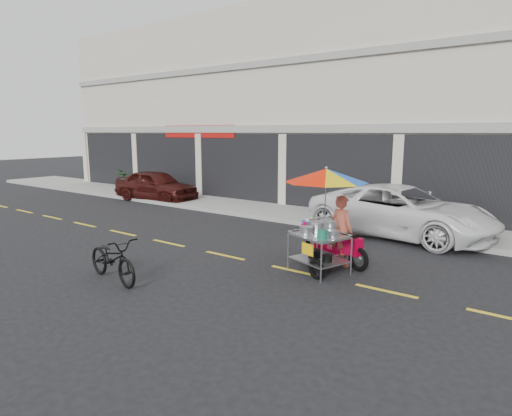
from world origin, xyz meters
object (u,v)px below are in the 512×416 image
Objects in this scene: near_bicycle at (113,259)px; food_vendor_rig at (330,205)px; maroon_sedan at (156,185)px; white_pickup at (401,211)px.

near_bicycle is 4.64m from food_vendor_rig.
maroon_sedan is at bearing 177.43° from food_vendor_rig.
near_bicycle is (-3.45, -7.27, -0.27)m from white_pickup.
food_vendor_rig is at bearing -115.67° from maroon_sedan.
maroon_sedan reaches higher than near_bicycle.
white_pickup is at bearing -16.84° from near_bicycle.
food_vendor_rig is (3.18, 3.24, 0.97)m from near_bicycle.
white_pickup is at bearing -94.68° from maroon_sedan.
white_pickup is 8.05m from near_bicycle.
near_bicycle is at bearing -115.33° from food_vendor_rig.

